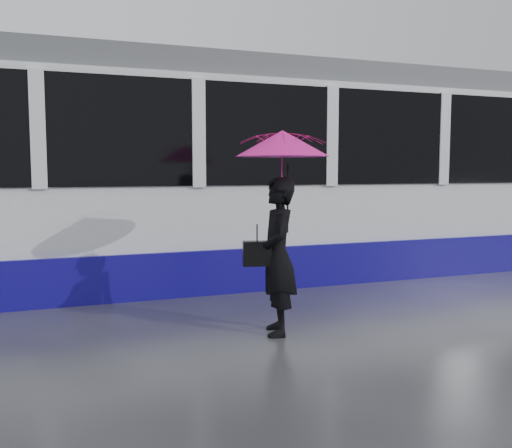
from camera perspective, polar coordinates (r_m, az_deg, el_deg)
name	(u,v)px	position (r m, az deg, el deg)	size (l,w,h in m)	color
ground	(206,320)	(6.62, -4.98, -9.58)	(90.00, 90.00, 0.00)	#28292D
rails	(162,280)	(8.99, -9.37, -5.56)	(34.00, 1.51, 0.02)	#3F3D38
woman	(278,256)	(5.92, 2.17, -3.25)	(0.60, 0.39, 1.64)	black
umbrella	(282,162)	(5.87, 2.65, 6.23)	(1.18, 1.18, 1.11)	#FF1585
handbag	(257,253)	(5.85, 0.10, -2.96)	(0.32, 0.20, 0.43)	black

